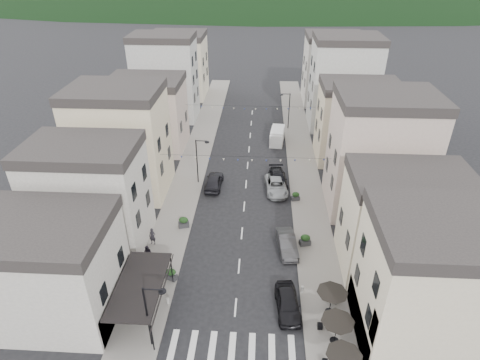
% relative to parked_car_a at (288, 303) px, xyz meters
% --- Properties ---
extents(sidewalk_left, '(4.00, 76.00, 0.12)m').
position_rel_parked_car_a_xyz_m(sidewalk_left, '(-11.82, 26.00, -0.73)').
color(sidewalk_left, slate).
rests_on(sidewalk_left, ground).
extents(sidewalk_right, '(4.00, 76.00, 0.12)m').
position_rel_parked_car_a_xyz_m(sidewalk_right, '(3.18, 26.00, -0.73)').
color(sidewalk_right, slate).
rests_on(sidewalk_right, ground).
extents(boutique_building, '(12.00, 8.00, 8.00)m').
position_rel_parked_car_a_xyz_m(boutique_building, '(-19.82, -1.00, 3.21)').
color(boutique_building, '#ABA69D').
rests_on(boutique_building, ground).
extents(bistro_building, '(10.00, 8.00, 10.00)m').
position_rel_parked_car_a_xyz_m(bistro_building, '(10.18, -2.00, 4.21)').
color(bistro_building, beige).
rests_on(bistro_building, ground).
extents(boutique_awning, '(3.77, 7.50, 3.28)m').
position_rel_parked_car_a_xyz_m(boutique_awning, '(-11.57, -1.00, 2.32)').
color(boutique_awning, black).
rests_on(boutique_awning, ground).
extents(buildings_row_left, '(10.20, 54.16, 14.00)m').
position_rel_parked_car_a_xyz_m(buildings_row_left, '(-18.82, 31.75, 5.33)').
color(buildings_row_left, '#ABA69D').
rests_on(buildings_row_left, ground).
extents(buildings_row_right, '(10.20, 54.16, 14.50)m').
position_rel_parked_car_a_xyz_m(buildings_row_right, '(10.18, 30.59, 5.53)').
color(buildings_row_right, beige).
rests_on(buildings_row_right, ground).
extents(cafe_terrace, '(2.50, 8.10, 2.53)m').
position_rel_parked_car_a_xyz_m(cafe_terrace, '(3.38, -3.20, 1.56)').
color(cafe_terrace, black).
rests_on(cafe_terrace, ground).
extents(streetlamp_left_near, '(1.70, 0.56, 6.00)m').
position_rel_parked_car_a_xyz_m(streetlamp_left_near, '(-10.14, -4.00, 2.91)').
color(streetlamp_left_near, black).
rests_on(streetlamp_left_near, ground).
extents(streetlamp_left_far, '(1.70, 0.56, 6.00)m').
position_rel_parked_car_a_xyz_m(streetlamp_left_far, '(-10.14, 20.00, 2.91)').
color(streetlamp_left_far, black).
rests_on(streetlamp_left_far, ground).
extents(streetlamp_right_far, '(1.70, 0.56, 6.00)m').
position_rel_parked_car_a_xyz_m(streetlamp_right_far, '(1.50, 38.00, 2.91)').
color(streetlamp_right_far, black).
rests_on(streetlamp_right_far, ground).
extents(bollards, '(11.66, 10.26, 0.60)m').
position_rel_parked_car_a_xyz_m(bollards, '(-4.32, -0.50, -0.37)').
color(bollards, gray).
rests_on(bollards, ground).
extents(bunting_near, '(19.00, 0.28, 0.62)m').
position_rel_parked_car_a_xyz_m(bunting_near, '(-4.32, 16.00, 4.86)').
color(bunting_near, black).
rests_on(bunting_near, ground).
extents(bunting_far, '(19.00, 0.28, 0.62)m').
position_rel_parked_car_a_xyz_m(bunting_far, '(-4.32, 32.00, 4.86)').
color(bunting_far, black).
rests_on(bunting_far, ground).
extents(parked_car_a, '(2.29, 4.81, 1.59)m').
position_rel_parked_car_a_xyz_m(parked_car_a, '(0.00, 0.00, 0.00)').
color(parked_car_a, black).
rests_on(parked_car_a, ground).
extents(parked_car_b, '(2.22, 4.86, 1.55)m').
position_rel_parked_car_a_xyz_m(parked_car_b, '(0.28, 7.63, -0.02)').
color(parked_car_b, '#303033').
rests_on(parked_car_b, ground).
extents(parked_car_c, '(3.02, 5.67, 1.52)m').
position_rel_parked_car_a_xyz_m(parked_car_c, '(-0.58, 18.59, -0.04)').
color(parked_car_c, gray).
rests_on(parked_car_c, ground).
extents(parked_car_d, '(2.64, 5.52, 1.55)m').
position_rel_parked_car_a_xyz_m(parked_car_d, '(-0.34, 20.16, -0.02)').
color(parked_car_d, black).
rests_on(parked_car_d, ground).
extents(parked_car_e, '(2.17, 4.99, 1.68)m').
position_rel_parked_car_a_xyz_m(parked_car_e, '(-8.29, 19.09, 0.04)').
color(parked_car_e, black).
rests_on(parked_car_e, ground).
extents(delivery_van, '(2.42, 4.98, 2.30)m').
position_rel_parked_car_a_xyz_m(delivery_van, '(-0.13, 32.74, 0.33)').
color(delivery_van, white).
rests_on(delivery_van, ground).
extents(pedestrian_a, '(0.71, 0.50, 1.83)m').
position_rel_parked_car_a_xyz_m(pedestrian_a, '(-13.18, 7.67, 0.24)').
color(pedestrian_a, black).
rests_on(pedestrian_a, sidewalk_left).
extents(pedestrian_b, '(0.97, 0.81, 1.78)m').
position_rel_parked_car_a_xyz_m(pedestrian_b, '(-12.98, 5.08, 0.22)').
color(pedestrian_b, black).
rests_on(pedestrian_b, sidewalk_left).
extents(planter_la, '(1.18, 0.91, 1.16)m').
position_rel_parked_car_a_xyz_m(planter_la, '(-10.32, 2.86, -0.11)').
color(planter_la, '#2F2F31').
rests_on(planter_la, sidewalk_left).
extents(planter_lb, '(1.24, 0.90, 1.25)m').
position_rel_parked_car_a_xyz_m(planter_lb, '(-10.58, 10.62, -0.07)').
color(planter_lb, '#2B2B2E').
rests_on(planter_lb, sidewalk_left).
extents(planter_ra, '(1.14, 0.90, 1.13)m').
position_rel_parked_car_a_xyz_m(planter_ra, '(3.79, 1.10, -0.13)').
color(planter_ra, '#2A2A2C').
rests_on(planter_ra, sidewalk_right).
extents(planter_rb, '(1.23, 0.89, 1.24)m').
position_rel_parked_car_a_xyz_m(planter_rb, '(2.13, 8.38, -0.07)').
color(planter_rb, '#303133').
rests_on(planter_rb, sidewalk_right).
extents(planter_rc, '(1.08, 0.79, 1.08)m').
position_rel_parked_car_a_xyz_m(planter_rc, '(1.68, 16.54, -0.15)').
color(planter_rc, '#323335').
rests_on(planter_rc, sidewalk_right).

